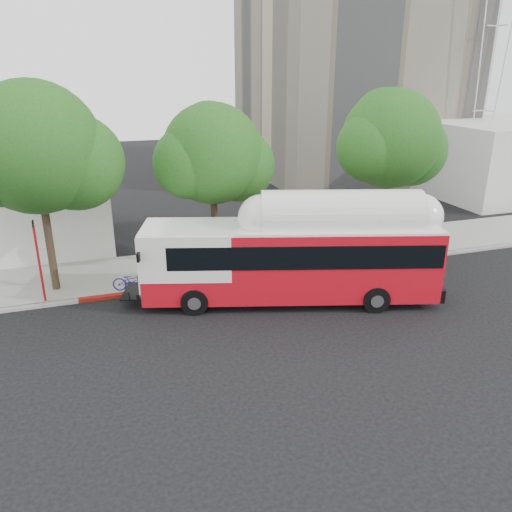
{
  "coord_description": "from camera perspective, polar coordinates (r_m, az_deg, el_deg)",
  "views": [
    {
      "loc": [
        -6.69,
        -18.33,
        10.02
      ],
      "look_at": [
        0.29,
        3.0,
        1.62
      ],
      "focal_mm": 35.0,
      "sensor_mm": 36.0,
      "label": 1
    }
  ],
  "objects": [
    {
      "name": "street_tree_mid",
      "position": [
        25.47,
        -4.12,
        11.18
      ],
      "size": [
        5.75,
        5.0,
        8.62
      ],
      "color": "#2D2116",
      "rests_on": "ground"
    },
    {
      "name": "red_curb_segment",
      "position": [
        24.63,
        -7.98,
        -3.49
      ],
      "size": [
        10.0,
        0.32,
        0.16
      ],
      "primitive_type": "cube",
      "color": "maroon",
      "rests_on": "ground"
    },
    {
      "name": "ground",
      "position": [
        21.93,
        1.72,
        -6.67
      ],
      "size": [
        120.0,
        120.0,
        0.0
      ],
      "primitive_type": "plane",
      "color": "black",
      "rests_on": "ground"
    },
    {
      "name": "curb_strip",
      "position": [
        25.25,
        -1.27,
        -2.67
      ],
      "size": [
        60.0,
        0.3,
        0.15
      ],
      "primitive_type": "cube",
      "color": "gray",
      "rests_on": "ground"
    },
    {
      "name": "street_tree_right",
      "position": [
        29.32,
        15.81,
        12.4
      ],
      "size": [
        6.21,
        5.4,
        9.18
      ],
      "color": "#2D2116",
      "rests_on": "ground"
    },
    {
      "name": "sidewalk",
      "position": [
        27.57,
        -2.85,
        -0.65
      ],
      "size": [
        60.0,
        5.0,
        0.15
      ],
      "primitive_type": "cube",
      "color": "gray",
      "rests_on": "ground"
    },
    {
      "name": "signal_pole",
      "position": [
        24.06,
        -23.53,
        -0.67
      ],
      "size": [
        0.11,
        0.37,
        3.94
      ],
      "color": "red",
      "rests_on": "ground"
    },
    {
      "name": "street_tree_left",
      "position": [
        24.2,
        -22.72,
        10.86
      ],
      "size": [
        6.67,
        5.8,
        9.74
      ],
      "color": "#2D2116",
      "rests_on": "ground"
    },
    {
      "name": "transit_bus",
      "position": [
        22.51,
        4.16,
        -0.57
      ],
      "size": [
        14.16,
        6.4,
        4.15
      ],
      "rotation": [
        0.0,
        0.0,
        -0.29
      ],
      "color": "red",
      "rests_on": "ground"
    }
  ]
}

